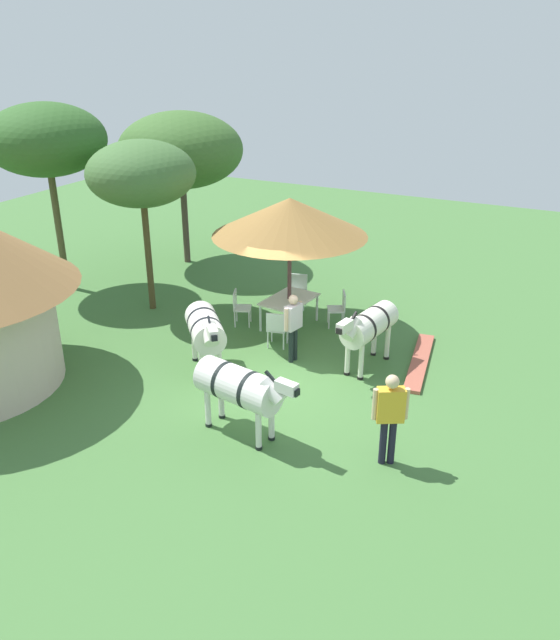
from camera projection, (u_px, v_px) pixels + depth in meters
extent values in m
plane|color=#447239|center=(274.00, 383.00, 13.51)|extent=(36.00, 36.00, 0.00)
cylinder|color=brown|center=(289.00, 282.00, 15.66)|extent=(0.10, 0.10, 2.37)
cone|color=olive|center=(290.00, 217.00, 14.99)|extent=(3.73, 3.73, 0.90)
cube|color=silver|center=(289.00, 299.00, 15.86)|extent=(1.56, 1.13, 0.04)
cylinder|color=silver|center=(260.00, 318.00, 15.71)|extent=(0.06, 0.06, 0.70)
cylinder|color=silver|center=(290.00, 301.00, 16.72)|extent=(0.06, 0.06, 0.70)
cylinder|color=silver|center=(289.00, 326.00, 15.29)|extent=(0.06, 0.06, 0.70)
cylinder|color=silver|center=(317.00, 308.00, 16.30)|extent=(0.06, 0.06, 0.70)
cube|color=silver|center=(298.00, 292.00, 17.02)|extent=(0.52, 0.53, 0.04)
cube|color=silver|center=(299.00, 282.00, 17.09)|extent=(0.15, 0.44, 0.45)
cylinder|color=silver|center=(303.00, 303.00, 16.91)|extent=(0.04, 0.04, 0.45)
cylinder|color=silver|center=(289.00, 302.00, 16.98)|extent=(0.04, 0.04, 0.45)
cylinder|color=silver|center=(306.00, 298.00, 17.23)|extent=(0.04, 0.04, 0.45)
cylinder|color=silver|center=(292.00, 297.00, 17.31)|extent=(0.04, 0.04, 0.45)
cube|color=silver|center=(243.00, 308.00, 16.03)|extent=(0.57, 0.56, 0.04)
cube|color=silver|center=(235.00, 300.00, 15.95)|extent=(0.42, 0.21, 0.45)
cylinder|color=silver|center=(251.00, 313.00, 16.29)|extent=(0.04, 0.04, 0.45)
cylinder|color=silver|center=(249.00, 320.00, 15.94)|extent=(0.04, 0.04, 0.45)
cylinder|color=silver|center=(237.00, 313.00, 16.31)|extent=(0.04, 0.04, 0.45)
cylinder|color=silver|center=(235.00, 319.00, 15.96)|extent=(0.04, 0.04, 0.45)
cube|color=silver|center=(278.00, 328.00, 14.93)|extent=(0.50, 0.52, 0.04)
cube|color=silver|center=(275.00, 323.00, 14.67)|extent=(0.13, 0.44, 0.45)
cylinder|color=silver|center=(272.00, 333.00, 15.22)|extent=(0.04, 0.04, 0.45)
cylinder|color=silver|center=(287.00, 335.00, 15.13)|extent=(0.04, 0.04, 0.45)
cylinder|color=silver|center=(268.00, 339.00, 14.90)|extent=(0.04, 0.04, 0.45)
cylinder|color=silver|center=(284.00, 341.00, 14.82)|extent=(0.04, 0.04, 0.45)
cube|color=silver|center=(336.00, 309.00, 15.97)|extent=(0.58, 0.57, 0.04)
cube|color=silver|center=(344.00, 301.00, 15.88)|extent=(0.41, 0.23, 0.45)
cylinder|color=silver|center=(329.00, 320.00, 15.89)|extent=(0.04, 0.04, 0.45)
cylinder|color=silver|center=(328.00, 314.00, 16.23)|extent=(0.04, 0.04, 0.45)
cylinder|color=silver|center=(344.00, 320.00, 15.89)|extent=(0.04, 0.04, 0.45)
cylinder|color=silver|center=(342.00, 314.00, 16.23)|extent=(0.04, 0.04, 0.45)
cylinder|color=black|center=(295.00, 344.00, 14.31)|extent=(0.12, 0.12, 0.80)
cylinder|color=black|center=(291.00, 346.00, 14.20)|extent=(0.12, 0.12, 0.80)
cube|color=silver|center=(293.00, 317.00, 13.97)|extent=(0.46, 0.28, 0.57)
cylinder|color=#D9B292|center=(300.00, 313.00, 14.14)|extent=(0.08, 0.08, 0.53)
cylinder|color=#D9B292|center=(286.00, 320.00, 13.79)|extent=(0.08, 0.08, 0.53)
sphere|color=#D9B292|center=(293.00, 300.00, 13.81)|extent=(0.22, 0.22, 0.22)
cylinder|color=black|center=(383.00, 442.00, 10.81)|extent=(0.12, 0.12, 0.85)
cylinder|color=black|center=(392.00, 442.00, 10.82)|extent=(0.12, 0.12, 0.85)
cube|color=gold|center=(391.00, 405.00, 10.51)|extent=(0.41, 0.51, 0.61)
cylinder|color=beige|center=(375.00, 404.00, 10.50)|extent=(0.09, 0.09, 0.57)
cylinder|color=beige|center=(406.00, 404.00, 10.51)|extent=(0.09, 0.09, 0.57)
sphere|color=beige|center=(392.00, 382.00, 10.33)|extent=(0.23, 0.23, 0.23)
cylinder|color=silver|center=(205.00, 328.00, 13.58)|extent=(1.50, 1.45, 0.68)
cylinder|color=black|center=(203.00, 322.00, 13.83)|extent=(0.52, 0.57, 0.69)
cylinder|color=black|center=(207.00, 333.00, 13.36)|extent=(0.52, 0.57, 0.69)
cylinder|color=silver|center=(210.00, 334.00, 12.89)|extent=(0.61, 0.59, 0.51)
cube|color=silver|center=(212.00, 332.00, 12.58)|extent=(0.42, 0.40, 0.20)
cube|color=black|center=(214.00, 337.00, 12.43)|extent=(0.17, 0.17, 0.12)
cube|color=black|center=(210.00, 325.00, 12.81)|extent=(0.30, 0.27, 0.28)
cylinder|color=silver|center=(220.00, 365.00, 13.42)|extent=(0.11, 0.11, 0.77)
cylinder|color=black|center=(220.00, 379.00, 13.57)|extent=(0.13, 0.13, 0.06)
cylinder|color=silver|center=(202.00, 367.00, 13.33)|extent=(0.11, 0.11, 0.77)
cylinder|color=black|center=(203.00, 382.00, 13.48)|extent=(0.13, 0.13, 0.06)
cylinder|color=silver|center=(211.00, 343.00, 14.36)|extent=(0.11, 0.11, 0.77)
cylinder|color=black|center=(212.00, 357.00, 14.51)|extent=(0.13, 0.13, 0.06)
cylinder|color=silver|center=(194.00, 345.00, 14.27)|extent=(0.11, 0.11, 0.77)
cylinder|color=black|center=(195.00, 359.00, 14.42)|extent=(0.13, 0.13, 0.06)
cylinder|color=black|center=(200.00, 318.00, 14.29)|extent=(0.21, 0.19, 0.53)
cylinder|color=silver|center=(370.00, 324.00, 13.74)|extent=(1.62, 0.88, 0.61)
cylinder|color=black|center=(377.00, 320.00, 13.97)|extent=(0.19, 0.62, 0.62)
cylinder|color=black|center=(363.00, 329.00, 13.54)|extent=(0.19, 0.62, 0.62)
cylinder|color=silver|center=(351.00, 329.00, 13.10)|extent=(0.57, 0.36, 0.48)
cube|color=silver|center=(345.00, 326.00, 12.83)|extent=(0.43, 0.25, 0.20)
cube|color=black|center=(340.00, 331.00, 12.72)|extent=(0.14, 0.14, 0.12)
cube|color=black|center=(352.00, 320.00, 13.02)|extent=(0.37, 0.11, 0.28)
cylinder|color=silver|center=(361.00, 362.00, 13.48)|extent=(0.11, 0.11, 0.80)
cylinder|color=black|center=(360.00, 378.00, 13.63)|extent=(0.13, 0.13, 0.06)
cylinder|color=silver|center=(348.00, 358.00, 13.66)|extent=(0.11, 0.11, 0.80)
cylinder|color=black|center=(347.00, 373.00, 13.82)|extent=(0.13, 0.13, 0.06)
cylinder|color=silver|center=(387.00, 343.00, 14.33)|extent=(0.11, 0.11, 0.80)
cylinder|color=black|center=(386.00, 358.00, 14.49)|extent=(0.13, 0.13, 0.06)
cylinder|color=silver|center=(374.00, 339.00, 14.52)|extent=(0.11, 0.11, 0.80)
cylinder|color=black|center=(373.00, 353.00, 14.67)|extent=(0.13, 0.13, 0.06)
cylinder|color=black|center=(387.00, 316.00, 14.38)|extent=(0.24, 0.09, 0.53)
cylinder|color=silver|center=(238.00, 385.00, 11.40)|extent=(0.96, 1.69, 0.68)
cylinder|color=black|center=(225.00, 380.00, 11.58)|extent=(0.69, 0.21, 0.69)
cylinder|color=black|center=(251.00, 390.00, 11.24)|extent=(0.69, 0.21, 0.69)
cylinder|color=silver|center=(273.00, 390.00, 10.89)|extent=(0.40, 0.59, 0.51)
cube|color=silver|center=(287.00, 387.00, 10.67)|extent=(0.25, 0.43, 0.20)
cube|color=black|center=(295.00, 392.00, 10.58)|extent=(0.14, 0.14, 0.12)
cube|color=black|center=(273.00, 380.00, 10.81)|extent=(0.11, 0.37, 0.28)
cylinder|color=silver|center=(271.00, 422.00, 11.46)|extent=(0.11, 0.11, 0.75)
cylinder|color=black|center=(272.00, 438.00, 11.60)|extent=(0.13, 0.13, 0.06)
cylinder|color=silver|center=(259.00, 431.00, 11.19)|extent=(0.11, 0.11, 0.75)
cylinder|color=black|center=(259.00, 447.00, 11.33)|extent=(0.13, 0.13, 0.06)
cylinder|color=silver|center=(221.00, 401.00, 12.13)|extent=(0.11, 0.11, 0.75)
cylinder|color=black|center=(222.00, 416.00, 12.27)|extent=(0.13, 0.13, 0.06)
cylinder|color=silver|center=(208.00, 409.00, 11.86)|extent=(0.11, 0.11, 0.75)
cylinder|color=black|center=(209.00, 425.00, 12.00)|extent=(0.13, 0.13, 0.06)
cylinder|color=black|center=(204.00, 376.00, 11.91)|extent=(0.09, 0.24, 0.53)
cylinder|color=#4C3E34|center=(185.00, 224.00, 20.20)|extent=(0.20, 0.20, 2.52)
ellipsoid|color=#3B632A|center=(181.00, 150.00, 19.26)|extent=(3.79, 3.79, 2.27)
cylinder|color=#4B3F23|center=(149.00, 257.00, 16.61)|extent=(0.17, 0.17, 2.87)
ellipsoid|color=#406934|center=(141.00, 173.00, 15.71)|extent=(2.71, 2.71, 1.63)
cylinder|color=brown|center=(59.00, 232.00, 17.93)|extent=(0.19, 0.19, 3.32)
ellipsoid|color=#2D5923|center=(46.00, 140.00, 16.89)|extent=(3.20, 3.20, 1.92)
cube|color=#A95643|center=(420.00, 362.00, 14.28)|extent=(2.82, 0.75, 0.08)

